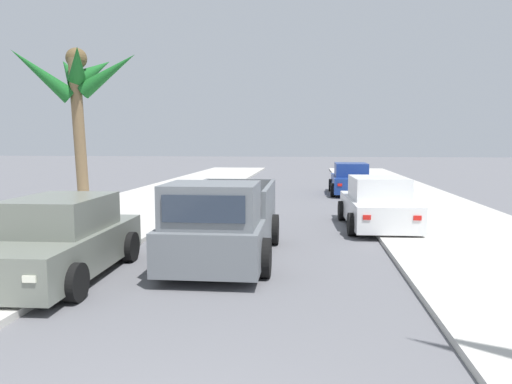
% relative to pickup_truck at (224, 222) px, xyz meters
% --- Properties ---
extents(sidewalk_left, '(4.91, 60.00, 0.12)m').
position_rel_pickup_truck_xyz_m(sidewalk_left, '(-4.82, 4.63, -0.75)').
color(sidewalk_left, beige).
rests_on(sidewalk_left, ground).
extents(sidewalk_right, '(4.91, 60.00, 0.12)m').
position_rel_pickup_truck_xyz_m(sidewalk_right, '(6.12, 4.63, -0.75)').
color(sidewalk_right, beige).
rests_on(sidewalk_right, ground).
extents(curb_left, '(0.16, 60.00, 0.10)m').
position_rel_pickup_truck_xyz_m(curb_left, '(-3.77, 4.63, -0.76)').
color(curb_left, silver).
rests_on(curb_left, ground).
extents(curb_right, '(0.16, 60.00, 0.10)m').
position_rel_pickup_truck_xyz_m(curb_right, '(5.07, 4.63, -0.76)').
color(curb_right, silver).
rests_on(curb_right, ground).
extents(pickup_truck, '(2.27, 5.24, 1.80)m').
position_rel_pickup_truck_xyz_m(pickup_truck, '(0.00, 0.00, 0.00)').
color(pickup_truck, slate).
rests_on(pickup_truck, ground).
extents(car_left_near, '(2.14, 4.31, 1.54)m').
position_rel_pickup_truck_xyz_m(car_left_near, '(-2.84, -1.77, -0.10)').
color(car_left_near, slate).
rests_on(car_left_near, ground).
extents(car_right_near, '(2.05, 4.27, 1.54)m').
position_rel_pickup_truck_xyz_m(car_right_near, '(3.86, 13.46, -0.10)').
color(car_right_near, navy).
rests_on(car_right_near, ground).
extents(car_left_mid, '(2.15, 4.31, 1.54)m').
position_rel_pickup_truck_xyz_m(car_left_mid, '(3.87, 4.22, -0.10)').
color(car_left_mid, silver).
rests_on(car_left_mid, ground).
extents(palm_tree_left_mid, '(3.98, 3.14, 5.65)m').
position_rel_pickup_truck_xyz_m(palm_tree_left_mid, '(-5.74, 4.94, 3.67)').
color(palm_tree_left_mid, brown).
rests_on(palm_tree_left_mid, ground).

